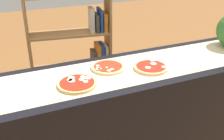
# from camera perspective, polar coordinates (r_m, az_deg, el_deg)

# --- Properties ---
(counter) EXTENTS (2.65, 0.61, 0.88)m
(counter) POSITION_cam_1_polar(r_m,az_deg,el_deg) (2.12, 0.00, -11.34)
(counter) COLOR black
(counter) RESTS_ON ground_plane
(parchment_paper) EXTENTS (2.37, 0.46, 0.00)m
(parchment_paper) POSITION_cam_1_polar(r_m,az_deg,el_deg) (1.88, 0.00, -0.52)
(parchment_paper) COLOR beige
(parchment_paper) RESTS_ON counter
(pizza_mozzarella_0) EXTENTS (0.25, 0.25, 0.03)m
(pizza_mozzarella_0) POSITION_cam_1_polar(r_m,az_deg,el_deg) (1.73, -7.34, -2.85)
(pizza_mozzarella_0) COLOR #DBB26B
(pizza_mozzarella_0) RESTS_ON parchment_paper
(pizza_mushroom_1) EXTENTS (0.24, 0.24, 0.03)m
(pizza_mushroom_1) POSITION_cam_1_polar(r_m,az_deg,el_deg) (1.94, -0.86, 0.60)
(pizza_mushroom_1) COLOR #E5C17F
(pizza_mushroom_1) RESTS_ON parchment_paper
(pizza_mozzarella_2) EXTENTS (0.24, 0.24, 0.03)m
(pizza_mozzarella_2) POSITION_cam_1_polar(r_m,az_deg,el_deg) (1.95, 8.18, 0.56)
(pizza_mozzarella_2) COLOR #E5C17F
(pizza_mozzarella_2) RESTS_ON parchment_paper
(bookshelf) EXTENTS (0.90, 0.41, 1.63)m
(bookshelf) POSITION_cam_1_polar(r_m,az_deg,el_deg) (2.99, -6.47, 6.54)
(bookshelf) COLOR #A87A47
(bookshelf) RESTS_ON ground_plane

